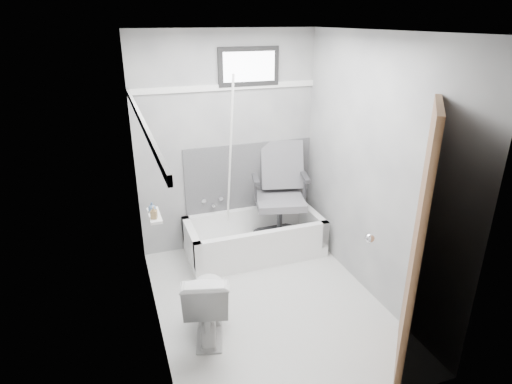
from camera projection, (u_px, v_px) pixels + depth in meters
name	position (u px, v px, depth m)	size (l,w,h in m)	color
floor	(268.00, 304.00, 4.01)	(2.60, 2.60, 0.00)	silver
ceiling	(272.00, 31.00, 3.11)	(2.60, 2.60, 0.00)	silver
wall_back	(227.00, 144.00, 4.70)	(2.00, 0.02, 2.40)	slate
wall_front	(353.00, 263.00, 2.43)	(2.00, 0.02, 2.40)	slate
wall_left	(148.00, 201.00, 3.25)	(0.02, 2.60, 2.40)	slate
wall_right	(373.00, 171.00, 3.87)	(0.02, 2.60, 2.40)	slate
bathtub	(255.00, 237.00, 4.80)	(1.50, 0.70, 0.42)	white
office_chair	(280.00, 195.00, 4.76)	(0.63, 0.63, 1.09)	#5D5C61
toilet	(207.00, 300.00, 3.53)	(0.37, 0.66, 0.65)	silver
door	(478.00, 261.00, 2.82)	(0.78, 0.78, 2.00)	brown
window	(249.00, 66.00, 4.45)	(0.66, 0.04, 0.40)	black
backerboard	(249.00, 176.00, 4.91)	(1.50, 0.02, 0.78)	#4C4C4F
trim_back	(226.00, 87.00, 4.45)	(2.00, 0.02, 0.06)	white
trim_left	(141.00, 120.00, 3.02)	(0.02, 2.60, 0.06)	white
pole	(230.00, 164.00, 4.53)	(0.02, 0.02, 1.95)	white
shelf	(154.00, 216.00, 3.70)	(0.10, 0.32, 0.03)	silver
soap_bottle_a	(154.00, 213.00, 3.61)	(0.05, 0.05, 0.12)	olive
soap_bottle_b	(152.00, 207.00, 3.73)	(0.07, 0.07, 0.09)	#486285
faucet	(212.00, 202.00, 4.85)	(0.26, 0.10, 0.16)	silver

